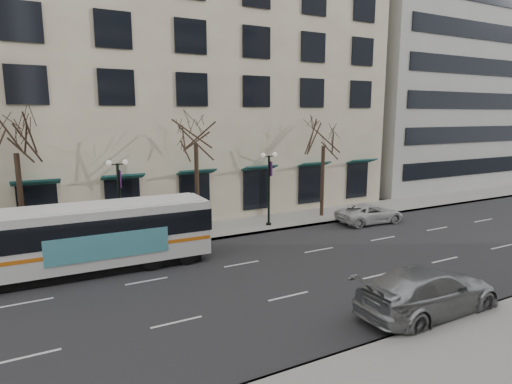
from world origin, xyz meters
TOP-DOWN VIEW (x-y plane):
  - ground at (0.00, 0.00)m, footprint 160.00×160.00m
  - sidewalk_far at (5.00, 9.00)m, footprint 80.00×4.00m
  - building_hotel at (-2.00, 21.00)m, footprint 40.00×20.00m
  - building_office at (32.00, 21.00)m, footprint 25.00×20.00m
  - tree_far_left at (-10.00, 8.80)m, footprint 3.60×3.60m
  - tree_far_mid at (0.00, 8.80)m, footprint 3.60×3.60m
  - tree_far_right at (10.00, 8.80)m, footprint 3.60×3.60m
  - lamp_post_left at (-4.99, 8.20)m, footprint 1.22×0.45m
  - lamp_post_right at (5.01, 8.20)m, footprint 1.22×0.45m
  - city_bus at (-7.33, 4.88)m, footprint 12.49×2.98m
  - silver_car at (4.02, -6.20)m, footprint 6.37×2.64m
  - white_pickup at (12.05, 5.77)m, footprint 5.15×2.65m

SIDE VIEW (x-z plane):
  - ground at x=0.00m, z-range 0.00..0.00m
  - sidewalk_far at x=5.00m, z-range 0.00..0.15m
  - white_pickup at x=12.05m, z-range 0.00..1.39m
  - silver_car at x=4.02m, z-range 0.00..1.84m
  - city_bus at x=-7.33m, z-range 0.16..3.53m
  - lamp_post_left at x=-4.99m, z-range 0.34..5.55m
  - lamp_post_right at x=5.01m, z-range 0.34..5.55m
  - tree_far_right at x=10.00m, z-range 2.39..10.45m
  - tree_far_left at x=-10.00m, z-range 2.53..10.87m
  - tree_far_mid at x=0.00m, z-range 2.63..11.18m
  - building_hotel at x=-2.00m, z-range 0.00..24.00m
  - building_office at x=32.00m, z-range 0.00..35.00m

